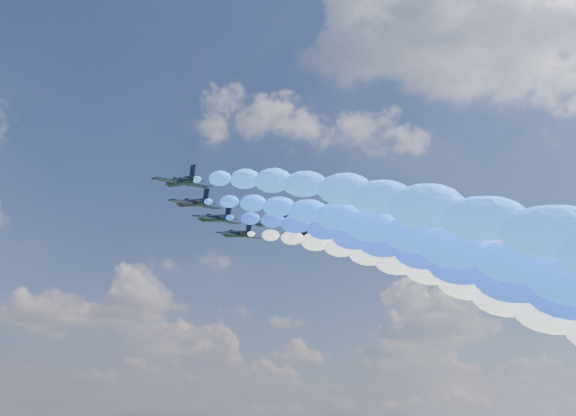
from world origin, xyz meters
TOP-DOWN VIEW (x-y plane):
  - jet_0 at (-28.14, -4.92)m, footprint 10.33×13.60m
  - trail_0 at (-28.14, -55.17)m, footprint 6.76×96.69m
  - jet_1 at (-20.08, 5.19)m, footprint 9.59×13.08m
  - trail_1 at (-20.08, -45.07)m, footprint 6.76×96.69m
  - jet_2 at (-11.18, 12.40)m, footprint 10.00×13.37m
  - trail_2 at (-11.18, -37.85)m, footprint 6.76×96.69m
  - jet_3 at (-0.19, 9.38)m, footprint 9.70×13.16m
  - trail_3 at (-0.19, -40.87)m, footprint 6.76×96.69m
  - jet_4 at (-0.65, 21.09)m, footprint 9.52×13.03m
  - trail_4 at (-0.65, -29.16)m, footprint 6.76×96.69m
  - jet_5 at (10.80, 13.35)m, footprint 9.91×13.31m
  - trail_5 at (10.80, -36.90)m, footprint 6.76×96.69m
  - jet_6 at (18.86, 5.53)m, footprint 10.23×13.54m
  - jet_7 at (26.97, -5.09)m, footprint 10.09×13.44m

SIDE VIEW (x-z plane):
  - trail_0 at x=-28.14m, z-range 61.06..100.55m
  - trail_1 at x=-20.08m, z-range 61.06..100.55m
  - trail_2 at x=-11.18m, z-range 61.06..100.55m
  - trail_3 at x=-0.19m, z-range 61.06..100.55m
  - trail_4 at x=-0.65m, z-range 61.06..100.55m
  - trail_5 at x=10.80m, z-range 61.06..100.55m
  - jet_0 at x=-28.14m, z-range 95.62..100.69m
  - jet_1 at x=-20.08m, z-range 95.62..100.69m
  - jet_2 at x=-11.18m, z-range 95.62..100.69m
  - jet_3 at x=-0.19m, z-range 95.62..100.69m
  - jet_4 at x=-0.65m, z-range 95.62..100.69m
  - jet_5 at x=10.80m, z-range 95.62..100.69m
  - jet_6 at x=18.86m, z-range 95.62..100.69m
  - jet_7 at x=26.97m, z-range 95.62..100.69m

